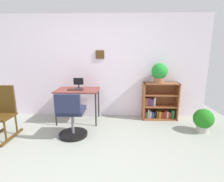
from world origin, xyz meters
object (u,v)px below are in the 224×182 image
desk (78,92)px  potted_plant_floor (203,120)px  monitor (79,84)px  potted_plant_on_shelf (160,72)px  office_chair (72,118)px  rocking_chair (2,112)px  keyboard (76,90)px  bookshelf_low (159,103)px

desk → potted_plant_floor: size_ratio=2.00×
monitor → potted_plant_on_shelf: 1.80m
potted_plant_on_shelf → desk: bearing=-174.5°
potted_plant_floor → office_chair: bearing=-173.3°
monitor → potted_plant_floor: (2.50, -0.57, -0.58)m
office_chair → rocking_chair: rocking_chair is taller
keyboard → potted_plant_floor: bearing=-8.8°
potted_plant_floor → bookshelf_low: bearing=134.9°
potted_plant_floor → potted_plant_on_shelf: bearing=138.5°
potted_plant_on_shelf → rocking_chair: bearing=-162.6°
bookshelf_low → potted_plant_floor: size_ratio=1.85×
monitor → keyboard: size_ratio=0.72×
office_chair → bookshelf_low: size_ratio=1.00×
keyboard → bookshelf_low: size_ratio=0.39×
keyboard → desk: bearing=72.3°
office_chair → potted_plant_on_shelf: size_ratio=1.94×
rocking_chair → potted_plant_floor: 3.72m
rocking_chair → potted_plant_on_shelf: size_ratio=2.13×
desk → monitor: bearing=87.9°
monitor → keyboard: 0.20m
bookshelf_low → potted_plant_floor: bearing=-45.1°
monitor → potted_plant_floor: 2.63m
keyboard → rocking_chair: (-1.17, -0.68, -0.27)m
monitor → office_chair: monitor is taller
keyboard → rocking_chair: rocking_chair is taller
rocking_chair → bookshelf_low: 3.17m
potted_plant_on_shelf → potted_plant_floor: (0.73, -0.65, -0.83)m
desk → keyboard: 0.11m
bookshelf_low → rocking_chair: bearing=-161.9°
bookshelf_low → potted_plant_on_shelf: size_ratio=1.94×
office_chair → rocking_chair: size_ratio=0.91×
bookshelf_low → potted_plant_floor: (0.70, -0.70, -0.12)m
bookshelf_low → desk: bearing=-173.0°
office_chair → potted_plant_floor: bearing=6.7°
desk → rocking_chair: 1.43m
monitor → office_chair: size_ratio=0.28×
bookshelf_low → potted_plant_floor: 0.99m
desk → rocking_chair: rocking_chair is taller
keyboard → rocking_chair: size_ratio=0.36×
keyboard → bookshelf_low: bearing=9.4°
monitor → potted_plant_floor: monitor is taller
desk → potted_plant_on_shelf: 1.84m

